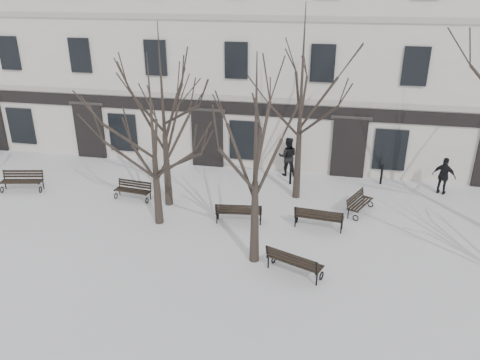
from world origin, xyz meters
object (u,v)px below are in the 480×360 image
(bench_4, at_px, (239,212))
(bench_5, at_px, (359,203))
(bench_0, at_px, (22,180))
(bench_2, at_px, (319,217))
(bench_3, at_px, (133,190))
(tree_1, at_px, (152,122))
(bench_1, at_px, (294,261))
(tree_2, at_px, (256,139))

(bench_4, bearing_deg, bench_5, -164.87)
(bench_0, bearing_deg, bench_2, -15.89)
(bench_2, xyz_separation_m, bench_5, (1.55, 1.74, -0.06))
(bench_5, bearing_deg, bench_4, 136.89)
(bench_2, xyz_separation_m, bench_3, (-8.08, 1.08, -0.07))
(tree_1, bearing_deg, bench_4, 10.94)
(bench_0, height_order, bench_1, bench_1)
(tree_2, height_order, bench_3, tree_2)
(tree_2, height_order, bench_5, tree_2)
(tree_2, bearing_deg, bench_3, 148.09)
(tree_2, relative_size, bench_2, 3.67)
(bench_4, bearing_deg, bench_2, 175.87)
(bench_1, relative_size, bench_5, 1.15)
(tree_2, bearing_deg, bench_2, 52.75)
(bench_1, distance_m, bench_3, 8.62)
(bench_1, bearing_deg, tree_1, -2.61)
(bench_3, relative_size, bench_4, 0.88)
(tree_2, relative_size, bench_5, 4.13)
(tree_2, bearing_deg, bench_4, 112.96)
(tree_2, relative_size, bench_0, 3.64)
(tree_1, xyz_separation_m, bench_5, (7.75, 2.50, -3.67))
(tree_1, relative_size, bench_4, 3.51)
(bench_1, height_order, bench_3, bench_1)
(tree_2, xyz_separation_m, bench_3, (-6.04, 3.76, -3.93))
(bench_5, bearing_deg, tree_1, 132.55)
(bench_4, bearing_deg, bench_1, 121.35)
(bench_0, distance_m, bench_2, 13.41)
(tree_1, height_order, bench_3, tree_1)
(tree_1, relative_size, bench_1, 3.39)
(bench_0, distance_m, bench_5, 14.96)
(tree_1, bearing_deg, bench_2, 6.97)
(tree_1, height_order, tree_2, tree_2)
(bench_4, bearing_deg, bench_0, -13.00)
(bench_3, bearing_deg, tree_2, -25.76)
(bench_2, relative_size, bench_3, 1.15)
(bench_4, bearing_deg, tree_2, 105.88)
(tree_1, xyz_separation_m, bench_2, (6.20, 0.76, -3.61))
(bench_2, distance_m, bench_5, 2.33)
(bench_0, bearing_deg, bench_5, -8.82)
(bench_2, height_order, bench_3, bench_2)
(tree_1, relative_size, bench_2, 3.45)
(bench_0, xyz_separation_m, bench_1, (12.75, -4.18, 0.00))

